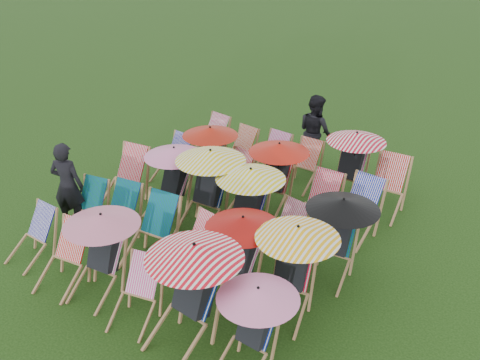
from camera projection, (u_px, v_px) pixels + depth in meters
The scene contains 33 objects.
ground at pixel (218, 234), 9.17m from camera, with size 100.00×100.00×0.00m, color black.
deckchair_0 at pixel (31, 236), 8.36m from camera, with size 0.59×0.80×0.84m.
deckchair_1 at pixel (63, 258), 7.78m from camera, with size 0.70×0.91×0.92m.
deckchair_2 at pixel (99, 253), 7.51m from camera, with size 1.07×1.14×1.27m.
deckchair_3 at pixel (135, 294), 7.10m from camera, with size 0.70×0.87×0.85m.
deckchair_4 at pixel (187, 293), 6.61m from camera, with size 1.22×1.29×1.45m.
deckchair_5 at pixel (250, 328), 6.28m from camera, with size 0.98×1.02×1.16m.
deckchair_6 at pixel (85, 209), 9.06m from camera, with size 0.70×0.89×0.88m.
deckchair_7 at pixel (116, 215), 8.82m from camera, with size 0.71×0.92×0.94m.
deckchair_8 at pixel (150, 232), 8.29m from camera, with size 0.74×0.98×1.02m.
deckchair_9 at pixel (193, 247), 8.06m from camera, with size 0.71×0.89×0.88m.
deckchair_10 at pixel (236, 255), 7.50m from camera, with size 1.05×1.11×1.25m.
deckchair_11 at pixel (290, 270), 7.11m from camera, with size 1.13×1.22×1.34m.
deckchair_12 at pixel (124, 177), 9.97m from camera, with size 0.77×1.00×1.01m.
deckchair_13 at pixel (170, 179), 9.53m from camera, with size 1.07×1.13×1.27m.
deckchair_14 at pixel (206, 188), 9.09m from camera, with size 1.19×1.25×1.41m.
deckchair_15 at pixel (245, 205), 8.64m from camera, with size 1.13×1.17×1.34m.
deckchair_16 at pixel (283, 232), 8.44m from camera, with size 0.70×0.87×0.85m.
deckchair_17 at pixel (335, 237), 7.87m from camera, with size 1.08×1.15×1.28m.
deckchair_18 at pixel (172, 159), 10.82m from camera, with size 0.66×0.87×0.89m.
deckchair_19 at pixel (207, 158), 10.35m from camera, with size 1.07×1.15×1.27m.
deckchair_20 at pixel (231, 178), 10.04m from camera, with size 0.71×0.91×0.91m.
deckchair_21 at pixel (274, 176), 9.63m from camera, with size 1.09×1.14×1.29m.
deckchair_22 at pixel (318, 204), 9.15m from camera, with size 0.63×0.88×0.95m.
deckchair_23 at pixel (356, 210), 8.92m from camera, with size 0.75×0.97×0.99m.
deckchair_24 at pixel (208, 139), 11.65m from camera, with size 0.76×0.96×0.95m.
deckchair_25 at pixel (237, 151), 11.20m from camera, with size 0.69×0.88×0.88m.
deckchair_26 at pixel (269, 158), 10.81m from camera, with size 0.70×0.91×0.93m.
deckchair_27 at pixel (302, 165), 10.57m from camera, with size 0.61×0.83×0.88m.
deckchair_28 at pixel (350, 165), 10.02m from camera, with size 1.10×1.16×1.31m.
deckchair_29 at pixel (386, 187), 9.64m from camera, with size 0.70×0.95×1.00m.
person_left at pixel (68, 185), 9.09m from camera, with size 0.57×0.37×1.56m, color black.
person_rear at pixel (315, 131), 11.20m from camera, with size 0.77×0.60×1.59m, color black.
Camera 1 is at (4.60, -6.21, 5.04)m, focal length 40.00 mm.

